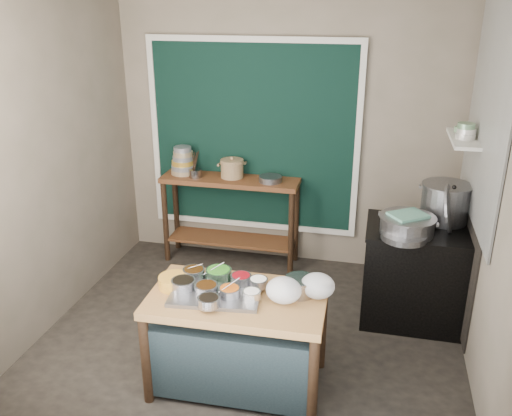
% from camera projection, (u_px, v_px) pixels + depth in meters
% --- Properties ---
extents(floor, '(3.50, 3.00, 0.02)m').
position_uv_depth(floor, '(253.00, 332.00, 4.72)').
color(floor, '#2F2A24').
rests_on(floor, ground).
extents(back_wall, '(3.50, 0.02, 2.80)m').
position_uv_depth(back_wall, '(287.00, 133.00, 5.57)').
color(back_wall, '#7B6D5E').
rests_on(back_wall, floor).
extents(left_wall, '(0.02, 3.00, 2.80)m').
position_uv_depth(left_wall, '(50.00, 164.00, 4.58)').
color(left_wall, '#7B6D5E').
rests_on(left_wall, floor).
extents(right_wall, '(0.02, 3.00, 2.80)m').
position_uv_depth(right_wall, '(494.00, 196.00, 3.83)').
color(right_wall, '#7B6D5E').
rests_on(right_wall, floor).
extents(curtain_panel, '(2.10, 0.02, 1.90)m').
position_uv_depth(curtain_panel, '(253.00, 137.00, 5.63)').
color(curtain_panel, black).
rests_on(curtain_panel, back_wall).
extents(curtain_frame, '(2.22, 0.03, 2.02)m').
position_uv_depth(curtain_frame, '(252.00, 137.00, 5.62)').
color(curtain_frame, beige).
rests_on(curtain_frame, back_wall).
extents(tile_panel, '(0.02, 1.70, 1.70)m').
position_uv_depth(tile_panel, '(488.00, 117.00, 4.17)').
color(tile_panel, '#B2B2AA').
rests_on(tile_panel, right_wall).
extents(soot_patch, '(0.01, 1.30, 1.30)m').
position_uv_depth(soot_patch, '(465.00, 246.00, 4.68)').
color(soot_patch, black).
rests_on(soot_patch, right_wall).
extents(wall_shelf, '(0.22, 0.70, 0.03)m').
position_uv_depth(wall_shelf, '(464.00, 139.00, 4.56)').
color(wall_shelf, beige).
rests_on(wall_shelf, right_wall).
extents(prep_table, '(1.27, 0.75, 0.75)m').
position_uv_depth(prep_table, '(238.00, 340.00, 3.95)').
color(prep_table, olive).
rests_on(prep_table, floor).
extents(back_counter, '(1.45, 0.40, 0.95)m').
position_uv_depth(back_counter, '(231.00, 220.00, 5.82)').
color(back_counter, brown).
rests_on(back_counter, floor).
extents(stove_block, '(0.90, 0.68, 0.85)m').
position_uv_depth(stove_block, '(416.00, 275.00, 4.78)').
color(stove_block, black).
rests_on(stove_block, floor).
extents(stove_top, '(0.92, 0.69, 0.03)m').
position_uv_depth(stove_top, '(421.00, 229.00, 4.62)').
color(stove_top, black).
rests_on(stove_top, stove_block).
extents(condiment_tray, '(0.67, 0.51, 0.03)m').
position_uv_depth(condiment_tray, '(216.00, 292.00, 3.84)').
color(condiment_tray, gray).
rests_on(condiment_tray, prep_table).
extents(condiment_bowls, '(0.67, 0.54, 0.08)m').
position_uv_depth(condiment_bowls, '(216.00, 284.00, 3.85)').
color(condiment_bowls, gray).
rests_on(condiment_bowls, condiment_tray).
extents(yellow_basin, '(0.29, 0.29, 0.09)m').
position_uv_depth(yellow_basin, '(174.00, 282.00, 3.91)').
color(yellow_basin, '#B8731F').
rests_on(yellow_basin, prep_table).
extents(saucepan, '(0.26, 0.26, 0.13)m').
position_uv_depth(saucepan, '(300.00, 286.00, 3.82)').
color(saucepan, gray).
rests_on(saucepan, prep_table).
extents(plastic_bag_a, '(0.31, 0.29, 0.19)m').
position_uv_depth(plastic_bag_a, '(284.00, 290.00, 3.71)').
color(plastic_bag_a, white).
rests_on(plastic_bag_a, prep_table).
extents(plastic_bag_b, '(0.30, 0.28, 0.18)m').
position_uv_depth(plastic_bag_b, '(318.00, 286.00, 3.77)').
color(plastic_bag_b, white).
rests_on(plastic_bag_b, prep_table).
extents(bowl_stack, '(0.26, 0.26, 0.30)m').
position_uv_depth(bowl_stack, '(183.00, 162.00, 5.74)').
color(bowl_stack, tan).
rests_on(bowl_stack, back_counter).
extents(utensil_cup, '(0.17, 0.17, 0.09)m').
position_uv_depth(utensil_cup, '(195.00, 173.00, 5.66)').
color(utensil_cup, gray).
rests_on(utensil_cup, back_counter).
extents(ceramic_crock, '(0.34, 0.34, 0.17)m').
position_uv_depth(ceramic_crock, '(232.00, 169.00, 5.64)').
color(ceramic_crock, '#957B51').
rests_on(ceramic_crock, back_counter).
extents(wide_bowl, '(0.25, 0.25, 0.06)m').
position_uv_depth(wide_bowl, '(270.00, 179.00, 5.52)').
color(wide_bowl, gray).
rests_on(wide_bowl, back_counter).
extents(stock_pot, '(0.51, 0.51, 0.34)m').
position_uv_depth(stock_pot, '(445.00, 203.00, 4.69)').
color(stock_pot, gray).
rests_on(stock_pot, stove_top).
extents(pot_lid, '(0.18, 0.42, 0.40)m').
position_uv_depth(pot_lid, '(449.00, 209.00, 4.48)').
color(pot_lid, gray).
rests_on(pot_lid, stove_top).
extents(steamer, '(0.60, 0.60, 0.15)m').
position_uv_depth(steamer, '(407.00, 225.00, 4.48)').
color(steamer, gray).
rests_on(steamer, stove_top).
extents(green_cloth, '(0.36, 0.35, 0.02)m').
position_uv_depth(green_cloth, '(408.00, 215.00, 4.44)').
color(green_cloth, slate).
rests_on(green_cloth, steamer).
extents(shallow_pan, '(0.49, 0.49, 0.05)m').
position_uv_depth(shallow_pan, '(404.00, 236.00, 4.39)').
color(shallow_pan, gray).
rests_on(shallow_pan, stove_top).
extents(shelf_bowl_stack, '(0.16, 0.16, 0.13)m').
position_uv_depth(shelf_bowl_stack, '(466.00, 131.00, 4.48)').
color(shelf_bowl_stack, silver).
rests_on(shelf_bowl_stack, wall_shelf).
extents(shelf_bowl_green, '(0.14, 0.14, 0.05)m').
position_uv_depth(shelf_bowl_green, '(462.00, 129.00, 4.71)').
color(shelf_bowl_green, gray).
rests_on(shelf_bowl_green, wall_shelf).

